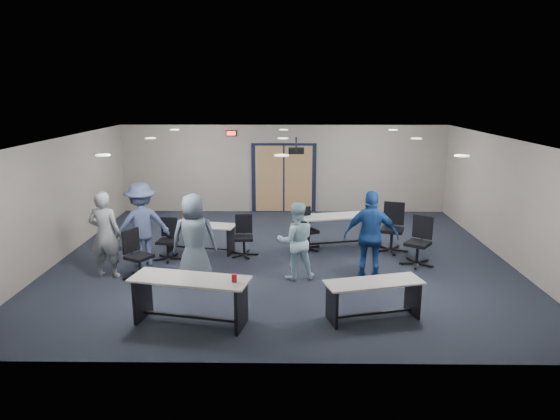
{
  "coord_description": "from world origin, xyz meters",
  "views": [
    {
      "loc": [
        0.08,
        -10.8,
        3.74
      ],
      "look_at": [
        -0.06,
        -0.3,
        1.2
      ],
      "focal_mm": 32.0,
      "sensor_mm": 36.0,
      "label": 1
    }
  ],
  "objects_px": {
    "table_front_right": "(373,293)",
    "person_plaid": "(194,239)",
    "table_back_right": "(340,225)",
    "chair_loose_right": "(418,242)",
    "person_navy": "(371,236)",
    "chair_back_d": "(392,228)",
    "chair_back_b": "(244,236)",
    "chair_back_c": "(307,229)",
    "table_front_left": "(191,292)",
    "person_gray": "(105,234)",
    "chair_loose_left": "(139,255)",
    "person_lightblue": "(296,241)",
    "table_back_left": "(200,233)",
    "chair_back_a": "(167,240)",
    "person_back": "(142,224)"
  },
  "relations": [
    {
      "from": "table_front_left",
      "to": "person_lightblue",
      "type": "bearing_deg",
      "value": 61.18
    },
    {
      "from": "table_front_left",
      "to": "chair_loose_left",
      "type": "xyz_separation_m",
      "value": [
        -1.42,
        1.98,
        -0.04
      ]
    },
    {
      "from": "chair_back_b",
      "to": "table_back_right",
      "type": "bearing_deg",
      "value": 14.31
    },
    {
      "from": "chair_back_d",
      "to": "chair_loose_left",
      "type": "xyz_separation_m",
      "value": [
        -5.46,
        -1.81,
        -0.07
      ]
    },
    {
      "from": "chair_loose_right",
      "to": "person_back",
      "type": "bearing_deg",
      "value": -143.68
    },
    {
      "from": "chair_back_a",
      "to": "chair_loose_right",
      "type": "xyz_separation_m",
      "value": [
        5.53,
        -0.29,
        0.07
      ]
    },
    {
      "from": "table_back_right",
      "to": "table_front_right",
      "type": "bearing_deg",
      "value": -100.96
    },
    {
      "from": "person_gray",
      "to": "person_navy",
      "type": "distance_m",
      "value": 5.34
    },
    {
      "from": "chair_back_c",
      "to": "person_plaid",
      "type": "distance_m",
      "value": 3.14
    },
    {
      "from": "chair_loose_right",
      "to": "person_plaid",
      "type": "height_order",
      "value": "person_plaid"
    },
    {
      "from": "chair_back_b",
      "to": "chair_loose_right",
      "type": "distance_m",
      "value": 3.87
    },
    {
      "from": "table_front_right",
      "to": "person_plaid",
      "type": "xyz_separation_m",
      "value": [
        -3.26,
        1.61,
        0.45
      ]
    },
    {
      "from": "chair_loose_right",
      "to": "chair_back_b",
      "type": "bearing_deg",
      "value": -152.59
    },
    {
      "from": "chair_loose_left",
      "to": "person_back",
      "type": "bearing_deg",
      "value": 40.6
    },
    {
      "from": "chair_loose_right",
      "to": "person_gray",
      "type": "distance_m",
      "value": 6.57
    },
    {
      "from": "table_back_left",
      "to": "chair_back_c",
      "type": "height_order",
      "value": "chair_back_c"
    },
    {
      "from": "table_front_right",
      "to": "table_back_right",
      "type": "xyz_separation_m",
      "value": [
        -0.15,
        3.97,
        0.08
      ]
    },
    {
      "from": "table_back_right",
      "to": "table_front_left",
      "type": "bearing_deg",
      "value": -137.42
    },
    {
      "from": "chair_back_a",
      "to": "chair_back_c",
      "type": "relative_size",
      "value": 0.93
    },
    {
      "from": "chair_loose_left",
      "to": "person_back",
      "type": "relative_size",
      "value": 0.55
    },
    {
      "from": "table_back_right",
      "to": "chair_back_a",
      "type": "bearing_deg",
      "value": -178.58
    },
    {
      "from": "chair_back_d",
      "to": "chair_loose_left",
      "type": "bearing_deg",
      "value": -143.23
    },
    {
      "from": "chair_loose_left",
      "to": "person_navy",
      "type": "bearing_deg",
      "value": -59.85
    },
    {
      "from": "table_back_right",
      "to": "chair_back_b",
      "type": "relative_size",
      "value": 2.16
    },
    {
      "from": "table_back_right",
      "to": "person_gray",
      "type": "height_order",
      "value": "person_gray"
    },
    {
      "from": "chair_back_b",
      "to": "chair_loose_right",
      "type": "height_order",
      "value": "chair_loose_right"
    },
    {
      "from": "chair_loose_left",
      "to": "chair_loose_right",
      "type": "height_order",
      "value": "chair_loose_right"
    },
    {
      "from": "chair_loose_left",
      "to": "chair_loose_right",
      "type": "relative_size",
      "value": 0.94
    },
    {
      "from": "table_front_right",
      "to": "chair_back_b",
      "type": "bearing_deg",
      "value": 112.64
    },
    {
      "from": "person_back",
      "to": "chair_back_b",
      "type": "bearing_deg",
      "value": 170.93
    },
    {
      "from": "table_back_left",
      "to": "person_navy",
      "type": "bearing_deg",
      "value": -14.34
    },
    {
      "from": "chair_back_c",
      "to": "table_front_right",
      "type": "bearing_deg",
      "value": -104.04
    },
    {
      "from": "table_back_left",
      "to": "chair_back_b",
      "type": "relative_size",
      "value": 1.83
    },
    {
      "from": "table_front_right",
      "to": "chair_back_b",
      "type": "xyz_separation_m",
      "value": [
        -2.42,
        3.21,
        0.02
      ]
    },
    {
      "from": "chair_back_c",
      "to": "chair_back_d",
      "type": "xyz_separation_m",
      "value": [
        2.0,
        -0.12,
        0.08
      ]
    },
    {
      "from": "table_front_left",
      "to": "chair_back_b",
      "type": "height_order",
      "value": "chair_back_b"
    },
    {
      "from": "chair_loose_right",
      "to": "person_navy",
      "type": "height_order",
      "value": "person_navy"
    },
    {
      "from": "chair_loose_right",
      "to": "person_lightblue",
      "type": "relative_size",
      "value": 0.67
    },
    {
      "from": "table_front_right",
      "to": "person_plaid",
      "type": "bearing_deg",
      "value": 139.34
    },
    {
      "from": "person_navy",
      "to": "chair_back_d",
      "type": "bearing_deg",
      "value": -105.63
    },
    {
      "from": "table_back_right",
      "to": "chair_loose_right",
      "type": "bearing_deg",
      "value": -53.56
    },
    {
      "from": "table_back_right",
      "to": "person_gray",
      "type": "xyz_separation_m",
      "value": [
        -4.96,
        -2.1,
        0.36
      ]
    },
    {
      "from": "table_front_left",
      "to": "person_navy",
      "type": "distance_m",
      "value": 3.81
    },
    {
      "from": "chair_back_a",
      "to": "person_back",
      "type": "xyz_separation_m",
      "value": [
        -0.44,
        -0.35,
        0.45
      ]
    },
    {
      "from": "table_back_right",
      "to": "person_gray",
      "type": "bearing_deg",
      "value": -170.22
    },
    {
      "from": "chair_back_b",
      "to": "person_plaid",
      "type": "bearing_deg",
      "value": -121.7
    },
    {
      "from": "person_lightblue",
      "to": "table_front_left",
      "type": "bearing_deg",
      "value": 40.65
    },
    {
      "from": "table_back_right",
      "to": "chair_back_d",
      "type": "relative_size",
      "value": 1.76
    },
    {
      "from": "chair_back_b",
      "to": "chair_loose_right",
      "type": "relative_size",
      "value": 0.88
    },
    {
      "from": "chair_back_b",
      "to": "chair_loose_left",
      "type": "xyz_separation_m",
      "value": [
        -1.99,
        -1.43,
        0.03
      ]
    }
  ]
}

